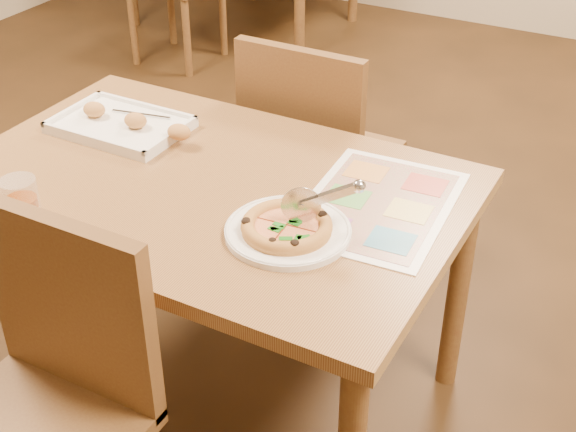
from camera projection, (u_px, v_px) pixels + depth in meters
The scene contains 9 objects.
dining_table at pixel (207, 210), 2.08m from camera, with size 1.30×0.85×0.72m.
chair_near at pixel (49, 374), 1.67m from camera, with size 0.42×0.42×0.47m.
chair_far at pixel (312, 139), 2.56m from camera, with size 0.42×0.42×0.47m.
plate at pixel (288, 231), 1.83m from camera, with size 0.29×0.29×0.02m, color white.
pizza at pixel (287, 226), 1.81m from camera, with size 0.21×0.21×0.03m.
pizza_cutter at pixel (319, 199), 1.79m from camera, with size 0.16×0.10×0.10m.
appetizer_tray at pixel (124, 125), 2.26m from camera, with size 0.42×0.25×0.06m.
glass_tumbler at pixel (21, 202), 1.86m from camera, with size 0.08×0.08×0.11m.
menu at pixel (378, 204), 1.93m from camera, with size 0.34×0.47×0.01m, color white.
Camera 1 is at (1.02, -1.44, 1.75)m, focal length 50.00 mm.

